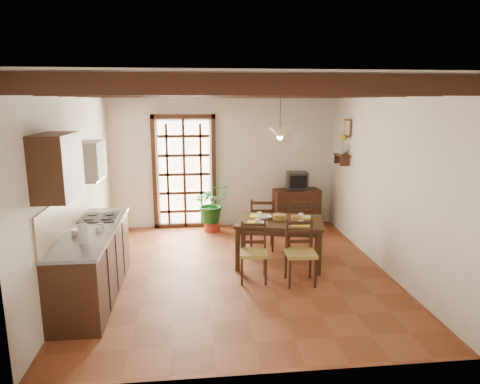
{
  "coord_description": "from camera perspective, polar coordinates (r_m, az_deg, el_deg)",
  "views": [
    {
      "loc": [
        -0.6,
        -6.07,
        2.55
      ],
      "look_at": [
        0.1,
        0.4,
        1.15
      ],
      "focal_mm": 32.0,
      "sensor_mm": 36.0,
      "label": 1
    }
  ],
  "objects": [
    {
      "name": "ground_plane",
      "position": [
        6.61,
        -0.5,
        -10.56
      ],
      "size": [
        5.0,
        5.0,
        0.0
      ],
      "primitive_type": "plane",
      "color": "brown"
    },
    {
      "name": "room_shell",
      "position": [
        6.14,
        -0.53,
        5.28
      ],
      "size": [
        4.52,
        5.02,
        2.81
      ],
      "color": "silver",
      "rests_on": "ground_plane"
    },
    {
      "name": "ceiling_beams",
      "position": [
        6.1,
        -0.55,
        13.47
      ],
      "size": [
        4.5,
        4.34,
        0.2
      ],
      "color": "black",
      "rests_on": "room_shell"
    },
    {
      "name": "french_door",
      "position": [
        8.62,
        -7.43,
        2.88
      ],
      "size": [
        1.26,
        0.11,
        2.32
      ],
      "color": "white",
      "rests_on": "ground_plane"
    },
    {
      "name": "kitchen_counter",
      "position": [
        6.0,
        -19.05,
        -8.78
      ],
      "size": [
        0.64,
        2.25,
        1.38
      ],
      "color": "black",
      "rests_on": "ground_plane"
    },
    {
      "name": "upper_cabinet",
      "position": [
        5.04,
        -23.18,
        3.19
      ],
      "size": [
        0.35,
        0.8,
        0.7
      ],
      "primitive_type": "cube",
      "color": "black",
      "rests_on": "room_shell"
    },
    {
      "name": "range_hood",
      "position": [
        6.24,
        -19.6,
        3.94
      ],
      "size": [
        0.38,
        0.6,
        0.54
      ],
      "color": "white",
      "rests_on": "room_shell"
    },
    {
      "name": "counter_items",
      "position": [
        5.94,
        -19.18,
        -4.09
      ],
      "size": [
        0.5,
        1.43,
        0.25
      ],
      "color": "black",
      "rests_on": "kitchen_counter"
    },
    {
      "name": "dining_table",
      "position": [
        6.72,
        5.27,
        -4.51
      ],
      "size": [
        1.49,
        1.14,
        0.72
      ],
      "rotation": [
        0.0,
        0.0,
        -0.24
      ],
      "color": "#331F10",
      "rests_on": "ground_plane"
    },
    {
      "name": "chair_near_left",
      "position": [
        6.22,
        1.82,
        -9.4
      ],
      "size": [
        0.43,
        0.41,
        0.84
      ],
      "rotation": [
        0.0,
        0.0,
        -0.11
      ],
      "color": "#A79146",
      "rests_on": "ground_plane"
    },
    {
      "name": "chair_near_right",
      "position": [
        6.19,
        8.02,
        -9.46
      ],
      "size": [
        0.43,
        0.41,
        0.9
      ],
      "rotation": [
        0.0,
        0.0,
        -0.05
      ],
      "color": "#A79146",
      "rests_on": "ground_plane"
    },
    {
      "name": "chair_far_left",
      "position": [
        7.49,
        2.91,
        -5.44
      ],
      "size": [
        0.47,
        0.45,
        0.92
      ],
      "rotation": [
        0.0,
        0.0,
        3.03
      ],
      "color": "#A79146",
      "rests_on": "ground_plane"
    },
    {
      "name": "chair_far_right",
      "position": [
        7.46,
        8.01,
        -5.54
      ],
      "size": [
        0.51,
        0.49,
        0.95
      ],
      "rotation": [
        0.0,
        0.0,
        2.95
      ],
      "color": "#A79146",
      "rests_on": "ground_plane"
    },
    {
      "name": "table_setting",
      "position": [
        6.7,
        5.29,
        -3.77
      ],
      "size": [
        0.97,
        0.64,
        0.09
      ],
      "rotation": [
        0.0,
        0.0,
        -0.24
      ],
      "color": "yellow",
      "rests_on": "dining_table"
    },
    {
      "name": "table_bowl",
      "position": [
        6.75,
        3.29,
        -3.36
      ],
      "size": [
        0.25,
        0.25,
        0.05
      ],
      "primitive_type": "imported",
      "rotation": [
        0.0,
        0.0,
        0.17
      ],
      "color": "white",
      "rests_on": "dining_table"
    },
    {
      "name": "sideboard",
      "position": [
        8.81,
        7.52,
        -2.15
      ],
      "size": [
        0.95,
        0.48,
        0.78
      ],
      "primitive_type": "cube",
      "rotation": [
        0.0,
        0.0,
        0.08
      ],
      "color": "black",
      "rests_on": "ground_plane"
    },
    {
      "name": "crt_tv",
      "position": [
        8.68,
        7.63,
        1.56
      ],
      "size": [
        0.43,
        0.4,
        0.34
      ],
      "rotation": [
        0.0,
        0.0,
        -0.09
      ],
      "color": "black",
      "rests_on": "sideboard"
    },
    {
      "name": "fuse_box",
      "position": [
        8.84,
        7.66,
        6.84
      ],
      "size": [
        0.25,
        0.03,
        0.32
      ],
      "primitive_type": "cube",
      "color": "white",
      "rests_on": "room_shell"
    },
    {
      "name": "plant_pot",
      "position": [
        8.55,
        -3.78,
        -4.47
      ],
      "size": [
        0.34,
        0.34,
        0.2
      ],
      "primitive_type": "cone",
      "color": "maroon",
      "rests_on": "ground_plane"
    },
    {
      "name": "potted_plant",
      "position": [
        8.43,
        -3.82,
        -1.47
      ],
      "size": [
        2.2,
        2.04,
        2.0
      ],
      "primitive_type": "imported",
      "rotation": [
        0.0,
        0.0,
        0.33
      ],
      "color": "#144C19",
      "rests_on": "ground_plane"
    },
    {
      "name": "wall_shelf",
      "position": [
        8.21,
        13.43,
        4.54
      ],
      "size": [
        0.2,
        0.42,
        0.2
      ],
      "color": "black",
      "rests_on": "room_shell"
    },
    {
      "name": "shelf_vase",
      "position": [
        8.19,
        13.48,
        5.51
      ],
      "size": [
        0.15,
        0.15,
        0.15
      ],
      "primitive_type": "imported",
      "color": "#B2BFB2",
      "rests_on": "wall_shelf"
    },
    {
      "name": "shelf_flowers",
      "position": [
        8.17,
        13.55,
        6.95
      ],
      "size": [
        0.14,
        0.14,
        0.36
      ],
      "color": "yellow",
      "rests_on": "shelf_vase"
    },
    {
      "name": "framed_picture",
      "position": [
        8.18,
        14.17,
        8.28
      ],
      "size": [
        0.03,
        0.32,
        0.32
      ],
      "color": "brown",
      "rests_on": "room_shell"
    },
    {
      "name": "pendant_lamp",
      "position": [
        6.56,
        5.35,
        7.97
      ],
      "size": [
        0.36,
        0.36,
        0.84
      ],
      "color": "black",
      "rests_on": "room_shell"
    }
  ]
}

